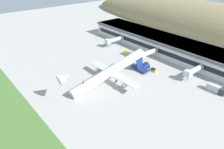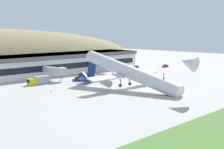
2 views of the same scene
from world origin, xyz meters
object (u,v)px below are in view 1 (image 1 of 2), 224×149
jetway_1 (148,53)px  box_truck (130,54)px  jetway_2 (193,71)px  traffic_cone_0 (105,59)px  jetway_0 (114,40)px  service_car_0 (145,65)px  service_car_1 (153,70)px  cargo_airplane (111,72)px  fuel_truck (216,89)px  terminal_building (167,44)px

jetway_1 → box_truck: (-10.18, -4.25, -2.57)m
jetway_2 → traffic_cone_0: 48.26m
jetway_0 → service_car_0: 36.30m
service_car_1 → service_car_0: bearing=173.4°
service_car_0 → service_car_1: service_car_0 is taller
jetway_1 → service_car_0: jetway_1 is taller
box_truck → jetway_1: bearing=22.7°
cargo_airplane → fuel_truck: (35.58, 29.99, -3.98)m
service_car_1 → jetway_1: bearing=144.6°
cargo_airplane → service_car_0: 25.49m
jetway_2 → service_car_1: 19.40m
jetway_1 → service_car_0: (5.45, -7.92, -3.34)m
terminal_building → jetway_1: bearing=-89.7°
jetway_0 → jetway_1: bearing=1.0°
jetway_1 → jetway_2: bearing=0.4°
cargo_airplane → fuel_truck: size_ratio=6.31×
box_truck → jetway_0: bearing=169.3°
terminal_building → service_car_1: size_ratio=29.08×
cargo_airplane → service_car_1: size_ratio=12.87×
box_truck → traffic_cone_0: size_ratio=14.62×
jetway_0 → service_car_1: (42.17, -8.17, -3.36)m
jetway_2 → service_car_0: 25.27m
jetway_1 → box_truck: 11.33m
cargo_airplane → service_car_0: bearing=94.0°
service_car_1 → box_truck: (-22.41, 4.45, 0.79)m
jetway_2 → jetway_0: bearing=-179.3°
terminal_building → traffic_cone_0: size_ratio=201.77×
jetway_0 → fuel_truck: bearing=-1.9°
terminal_building → fuel_truck: terminal_building is taller
box_truck → service_car_1: bearing=-11.2°
terminal_building → cargo_airplane: cargo_airplane is taller
jetway_2 → cargo_airplane: size_ratio=0.25×
service_car_0 → service_car_1: bearing=-6.6°
service_car_0 → box_truck: bearing=166.8°
traffic_cone_0 → cargo_airplane: bearing=-31.7°
jetway_1 → fuel_truck: size_ratio=1.64×
service_car_0 → box_truck: box_truck is taller
fuel_truck → box_truck: (-52.96, -1.35, -0.05)m
terminal_building → jetway_0: (-29.83, -18.06, -1.17)m
jetway_1 → service_car_0: 10.18m
jetway_1 → jetway_2: same height
jetway_1 → jetway_2: 29.15m
service_car_0 → fuel_truck: fuel_truck is taller
service_car_1 → fuel_truck: 31.11m
jetway_0 → cargo_airplane: cargo_airplane is taller
cargo_airplane → service_car_1: cargo_airplane is taller
jetway_0 → traffic_cone_0: 24.31m
jetway_0 → service_car_1: size_ratio=3.59×
jetway_2 → fuel_truck: (13.64, -3.09, -2.52)m
jetway_0 → box_truck: bearing=-10.7°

